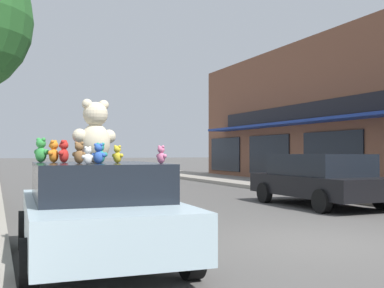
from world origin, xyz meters
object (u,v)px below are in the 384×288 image
Objects in this scene: teddy_bear_giant at (95,132)px; teddy_bear_brown at (79,153)px; teddy_bear_orange at (54,152)px; teddy_bear_green at (41,150)px; teddy_bear_teal at (100,153)px; teddy_bear_yellow at (117,154)px; plush_art_car at (97,210)px; teddy_bear_pink at (161,155)px; teddy_bear_blue at (98,154)px; teddy_bear_red at (64,152)px; parked_car_far_center at (319,178)px; teddy_bear_white at (88,156)px.

teddy_bear_giant is 3.18× the size of teddy_bear_brown.
teddy_bear_orange is 0.90× the size of teddy_bear_green.
teddy_bear_teal is 1.14× the size of teddy_bear_yellow.
teddy_bear_pink reaches higher than plush_art_car.
plush_art_car is 4.52× the size of teddy_bear_giant.
teddy_bear_teal reaches higher than teddy_bear_pink.
teddy_bear_red reaches higher than teddy_bear_blue.
teddy_bear_yellow is at bearing -145.75° from parked_car_far_center.
teddy_bear_yellow is (0.21, -0.49, -0.32)m from teddy_bear_giant.
teddy_bear_teal is 0.23m from teddy_bear_yellow.
teddy_bear_blue is 1.24m from teddy_bear_green.
teddy_bear_white is (-0.32, -1.19, -0.34)m from teddy_bear_giant.
teddy_bear_red is (-0.35, 0.75, 0.03)m from teddy_bear_blue.
teddy_bear_red reaches higher than teddy_bear_yellow.
teddy_bear_yellow reaches higher than teddy_bear_white.
teddy_bear_blue reaches higher than plush_art_car.
teddy_bear_giant is at bearing -52.87° from teddy_bear_teal.
teddy_bear_giant is at bearing -18.31° from teddy_bear_yellow.
teddy_bear_blue is at bearing 169.42° from teddy_bear_green.
teddy_bear_orange is (-1.22, 1.23, 0.04)m from teddy_bear_pink.
plush_art_car is 1.10m from teddy_bear_orange.
plush_art_car is 12.75× the size of teddy_bear_red.
teddy_bear_white is at bearing 34.08° from teddy_bear_red.
teddy_bear_red is 0.89× the size of teddy_bear_green.
parked_car_far_center is (7.16, 4.24, -1.03)m from teddy_bear_giant.
teddy_bear_white is (-0.98, -0.15, -0.01)m from teddy_bear_pink.
teddy_bear_green reaches higher than teddy_bear_teal.
teddy_bear_teal is at bearing -117.54° from teddy_bear_brown.
plush_art_car is 18.90× the size of teddy_bear_white.
teddy_bear_blue is at bearing 59.55° from teddy_bear_orange.
parked_car_far_center is (7.88, 3.86, -0.76)m from teddy_bear_green.
plush_art_car is 14.38× the size of teddy_bear_brown.
teddy_bear_red is (-1.10, 1.10, 0.04)m from teddy_bear_pink.
teddy_bear_green is 0.08× the size of parked_car_far_center.
teddy_bear_red is 1.32× the size of teddy_bear_yellow.
teddy_bear_teal is at bearing -139.24° from teddy_bear_white.
teddy_bear_pink is 0.89× the size of teddy_bear_blue.
teddy_bear_orange is at bearing -10.24° from teddy_bear_teal.
teddy_bear_pink is at bearing -140.89° from parked_car_far_center.
teddy_bear_blue is 0.36m from teddy_bear_yellow.
teddy_bear_pink is 1.55m from teddy_bear_red.
teddy_bear_pink is 1.08m from teddy_bear_brown.
teddy_bear_red is at bearing 74.92° from teddy_bear_orange.
teddy_bear_brown is (-0.98, 0.46, 0.02)m from teddy_bear_pink.
teddy_bear_blue is 1.00m from teddy_bear_orange.
teddy_bear_pink is at bearing 109.50° from teddy_bear_giant.
teddy_bear_brown is 1.17× the size of teddy_bear_yellow.
teddy_bear_giant is 0.52m from teddy_bear_red.
teddy_bear_white is at bearing 62.06° from teddy_bear_giant.
teddy_bear_pink is 0.99m from teddy_bear_white.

